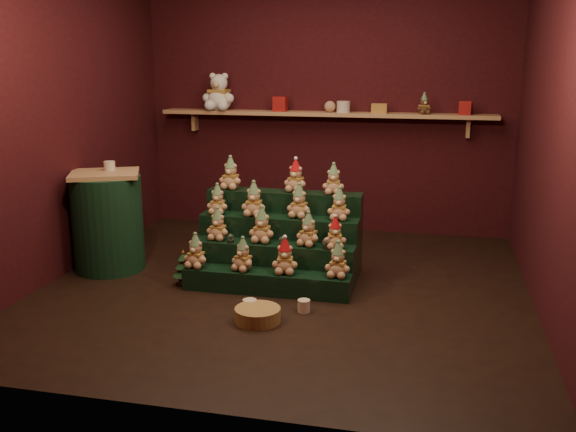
% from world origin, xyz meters
% --- Properties ---
extents(ground, '(4.00, 4.00, 0.00)m').
position_xyz_m(ground, '(0.00, 0.00, 0.00)').
color(ground, black).
rests_on(ground, ground).
extents(back_wall, '(4.00, 0.10, 2.80)m').
position_xyz_m(back_wall, '(0.00, 2.05, 1.40)').
color(back_wall, black).
rests_on(back_wall, ground).
extents(front_wall, '(4.00, 0.10, 2.80)m').
position_xyz_m(front_wall, '(0.00, -2.05, 1.40)').
color(front_wall, black).
rests_on(front_wall, ground).
extents(left_wall, '(0.10, 4.00, 2.80)m').
position_xyz_m(left_wall, '(-2.05, 0.00, 1.40)').
color(left_wall, black).
rests_on(left_wall, ground).
extents(right_wall, '(0.10, 4.00, 2.80)m').
position_xyz_m(right_wall, '(2.05, 0.00, 1.40)').
color(right_wall, black).
rests_on(right_wall, ground).
extents(back_shelf, '(3.60, 0.26, 0.24)m').
position_xyz_m(back_shelf, '(0.00, 1.87, 1.29)').
color(back_shelf, tan).
rests_on(back_shelf, ground).
extents(riser_tier_front, '(1.40, 0.22, 0.18)m').
position_xyz_m(riser_tier_front, '(-0.12, -0.14, 0.09)').
color(riser_tier_front, black).
rests_on(riser_tier_front, ground).
extents(riser_tier_midfront, '(1.40, 0.22, 0.36)m').
position_xyz_m(riser_tier_midfront, '(-0.12, 0.08, 0.18)').
color(riser_tier_midfront, black).
rests_on(riser_tier_midfront, ground).
extents(riser_tier_midback, '(1.40, 0.22, 0.54)m').
position_xyz_m(riser_tier_midback, '(-0.12, 0.30, 0.27)').
color(riser_tier_midback, black).
rests_on(riser_tier_midback, ground).
extents(riser_tier_back, '(1.40, 0.22, 0.72)m').
position_xyz_m(riser_tier_back, '(-0.12, 0.52, 0.36)').
color(riser_tier_back, black).
rests_on(riser_tier_back, ground).
extents(teddy_0, '(0.23, 0.21, 0.29)m').
position_xyz_m(teddy_0, '(-0.72, -0.16, 0.32)').
color(teddy_0, tan).
rests_on(teddy_0, riser_tier_front).
extents(teddy_1, '(0.25, 0.24, 0.28)m').
position_xyz_m(teddy_1, '(-0.31, -0.15, 0.32)').
color(teddy_1, tan).
rests_on(teddy_1, riser_tier_front).
extents(teddy_2, '(0.23, 0.21, 0.29)m').
position_xyz_m(teddy_2, '(0.04, -0.14, 0.33)').
color(teddy_2, tan).
rests_on(teddy_2, riser_tier_front).
extents(teddy_3, '(0.22, 0.20, 0.29)m').
position_xyz_m(teddy_3, '(0.47, -0.13, 0.32)').
color(teddy_3, tan).
rests_on(teddy_3, riser_tier_front).
extents(teddy_4, '(0.22, 0.20, 0.28)m').
position_xyz_m(teddy_4, '(-0.61, 0.09, 0.50)').
color(teddy_4, tan).
rests_on(teddy_4, riser_tier_midfront).
extents(teddy_5, '(0.22, 0.20, 0.30)m').
position_xyz_m(teddy_5, '(-0.22, 0.10, 0.51)').
color(teddy_5, tan).
rests_on(teddy_5, riser_tier_midfront).
extents(teddy_6, '(0.25, 0.24, 0.28)m').
position_xyz_m(teddy_6, '(0.19, 0.08, 0.50)').
color(teddy_6, tan).
rests_on(teddy_6, riser_tier_midfront).
extents(teddy_7, '(0.22, 0.21, 0.26)m').
position_xyz_m(teddy_7, '(0.41, 0.06, 0.49)').
color(teddy_7, tan).
rests_on(teddy_7, riser_tier_midfront).
extents(teddy_8, '(0.19, 0.17, 0.26)m').
position_xyz_m(teddy_8, '(-0.67, 0.28, 0.67)').
color(teddy_8, tan).
rests_on(teddy_8, riser_tier_midback).
extents(teddy_9, '(0.21, 0.19, 0.30)m').
position_xyz_m(teddy_9, '(-0.34, 0.28, 0.69)').
color(teddy_9, tan).
rests_on(teddy_9, riser_tier_midback).
extents(teddy_10, '(0.23, 0.22, 0.29)m').
position_xyz_m(teddy_10, '(0.06, 0.31, 0.69)').
color(teddy_10, tan).
rests_on(teddy_10, riser_tier_midback).
extents(teddy_11, '(0.20, 0.18, 0.27)m').
position_xyz_m(teddy_11, '(0.41, 0.31, 0.68)').
color(teddy_11, tan).
rests_on(teddy_11, riser_tier_midback).
extents(teddy_12, '(0.23, 0.21, 0.29)m').
position_xyz_m(teddy_12, '(-0.62, 0.52, 0.87)').
color(teddy_12, tan).
rests_on(teddy_12, riser_tier_back).
extents(teddy_13, '(0.24, 0.22, 0.29)m').
position_xyz_m(teddy_13, '(-0.02, 0.53, 0.86)').
color(teddy_13, tan).
rests_on(teddy_13, riser_tier_back).
extents(teddy_14, '(0.20, 0.18, 0.27)m').
position_xyz_m(teddy_14, '(0.33, 0.50, 0.85)').
color(teddy_14, tan).
rests_on(teddy_14, riser_tier_back).
extents(snow_globe_a, '(0.06, 0.06, 0.08)m').
position_xyz_m(snow_globe_a, '(-0.47, 0.02, 0.40)').
color(snow_globe_a, black).
rests_on(snow_globe_a, riser_tier_midfront).
extents(snow_globe_b, '(0.06, 0.06, 0.08)m').
position_xyz_m(snow_globe_b, '(-0.02, 0.02, 0.40)').
color(snow_globe_b, black).
rests_on(snow_globe_b, riser_tier_midfront).
extents(snow_globe_c, '(0.07, 0.07, 0.09)m').
position_xyz_m(snow_globe_c, '(0.35, 0.02, 0.41)').
color(snow_globe_c, black).
rests_on(snow_globe_c, riser_tier_midfront).
extents(side_table, '(0.74, 0.69, 0.90)m').
position_xyz_m(side_table, '(-1.67, 0.13, 0.45)').
color(side_table, tan).
rests_on(side_table, ground).
extents(table_ornament, '(0.10, 0.10, 0.08)m').
position_xyz_m(table_ornament, '(-1.67, 0.23, 0.94)').
color(table_ornament, beige).
rests_on(table_ornament, side_table).
extents(mini_christmas_tree, '(0.19, 0.19, 0.32)m').
position_xyz_m(mini_christmas_tree, '(-0.85, -0.12, 0.15)').
color(mini_christmas_tree, '#432918').
rests_on(mini_christmas_tree, ground).
extents(mug_left, '(0.11, 0.11, 0.11)m').
position_xyz_m(mug_left, '(-0.13, -0.59, 0.05)').
color(mug_left, beige).
rests_on(mug_left, ground).
extents(mug_right, '(0.10, 0.10, 0.10)m').
position_xyz_m(mug_right, '(0.27, -0.48, 0.05)').
color(mug_right, beige).
rests_on(mug_right, ground).
extents(wicker_basket, '(0.36, 0.36, 0.11)m').
position_xyz_m(wicker_basket, '(-0.03, -0.74, 0.05)').
color(wicker_basket, '#9F7540').
rests_on(wicker_basket, ground).
extents(white_bear, '(0.38, 0.34, 0.51)m').
position_xyz_m(white_bear, '(-1.17, 1.84, 1.57)').
color(white_bear, silver).
rests_on(white_bear, back_shelf).
extents(brown_bear, '(0.19, 0.19, 0.21)m').
position_xyz_m(brown_bear, '(1.04, 1.84, 1.43)').
color(brown_bear, '#52311B').
rests_on(brown_bear, back_shelf).
extents(gift_tin_red_a, '(0.14, 0.14, 0.16)m').
position_xyz_m(gift_tin_red_a, '(-0.48, 1.85, 1.40)').
color(gift_tin_red_a, maroon).
rests_on(gift_tin_red_a, back_shelf).
extents(gift_tin_cream, '(0.14, 0.14, 0.12)m').
position_xyz_m(gift_tin_cream, '(0.21, 1.85, 1.38)').
color(gift_tin_cream, beige).
rests_on(gift_tin_cream, back_shelf).
extents(gift_tin_red_b, '(0.12, 0.12, 0.14)m').
position_xyz_m(gift_tin_red_b, '(1.45, 1.85, 1.39)').
color(gift_tin_red_b, maroon).
rests_on(gift_tin_red_b, back_shelf).
extents(shelf_plush_ball, '(0.12, 0.12, 0.12)m').
position_xyz_m(shelf_plush_ball, '(0.07, 1.85, 1.38)').
color(shelf_plush_ball, tan).
rests_on(shelf_plush_ball, back_shelf).
extents(scarf_gift_box, '(0.16, 0.10, 0.10)m').
position_xyz_m(scarf_gift_box, '(0.59, 1.85, 1.37)').
color(scarf_gift_box, orange).
rests_on(scarf_gift_box, back_shelf).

